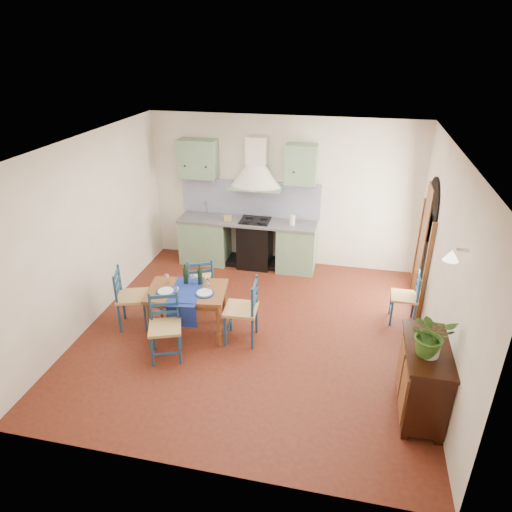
# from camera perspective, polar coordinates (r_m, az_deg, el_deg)

# --- Properties ---
(floor) EXTENTS (5.00, 5.00, 0.00)m
(floor) POSITION_cam_1_polar(r_m,az_deg,el_deg) (6.99, -0.38, -9.43)
(floor) COLOR #46170F
(floor) RESTS_ON ground
(back_wall) EXTENTS (5.00, 0.96, 2.80)m
(back_wall) POSITION_cam_1_polar(r_m,az_deg,el_deg) (8.58, -0.09, 5.48)
(back_wall) COLOR white
(back_wall) RESTS_ON ground
(right_wall) EXTENTS (0.26, 5.00, 2.80)m
(right_wall) POSITION_cam_1_polar(r_m,az_deg,el_deg) (6.55, 21.97, -0.50)
(right_wall) COLOR white
(right_wall) RESTS_ON ground
(left_wall) EXTENTS (0.04, 5.00, 2.80)m
(left_wall) POSITION_cam_1_polar(r_m,az_deg,el_deg) (7.22, -20.18, 2.76)
(left_wall) COLOR white
(left_wall) RESTS_ON ground
(ceiling) EXTENTS (5.00, 5.00, 0.01)m
(ceiling) POSITION_cam_1_polar(r_m,az_deg,el_deg) (5.84, -0.46, 13.66)
(ceiling) COLOR silver
(ceiling) RESTS_ON back_wall
(dining_table) EXTENTS (1.22, 0.94, 1.03)m
(dining_table) POSITION_cam_1_polar(r_m,az_deg,el_deg) (6.73, -8.60, -4.82)
(dining_table) COLOR brown
(dining_table) RESTS_ON ground
(chair_near) EXTENTS (0.55, 0.55, 0.92)m
(chair_near) POSITION_cam_1_polar(r_m,az_deg,el_deg) (6.38, -11.30, -8.65)
(chair_near) COLOR navy
(chair_near) RESTS_ON ground
(chair_far) EXTENTS (0.57, 0.57, 0.93)m
(chair_far) POSITION_cam_1_polar(r_m,az_deg,el_deg) (7.38, -7.00, -3.21)
(chair_far) COLOR navy
(chair_far) RESTS_ON ground
(chair_left) EXTENTS (0.56, 0.56, 0.95)m
(chair_left) POSITION_cam_1_polar(r_m,az_deg,el_deg) (7.15, -15.47, -4.96)
(chair_left) COLOR navy
(chair_left) RESTS_ON ground
(chair_right) EXTENTS (0.48, 0.48, 0.98)m
(chair_right) POSITION_cam_1_polar(r_m,az_deg,el_deg) (6.55, -1.59, -6.76)
(chair_right) COLOR navy
(chair_right) RESTS_ON ground
(chair_spare) EXTENTS (0.40, 0.40, 0.84)m
(chair_spare) POSITION_cam_1_polar(r_m,az_deg,el_deg) (7.36, 18.28, -4.92)
(chair_spare) COLOR navy
(chair_spare) RESTS_ON ground
(sideboard) EXTENTS (0.50, 1.05, 0.94)m
(sideboard) POSITION_cam_1_polar(r_m,az_deg,el_deg) (5.73, 20.13, -14.08)
(sideboard) COLOR black
(sideboard) RESTS_ON ground
(potted_plant) EXTENTS (0.53, 0.49, 0.50)m
(potted_plant) POSITION_cam_1_polar(r_m,az_deg,el_deg) (5.23, 21.06, -9.15)
(potted_plant) COLOR #31591D
(potted_plant) RESTS_ON sideboard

